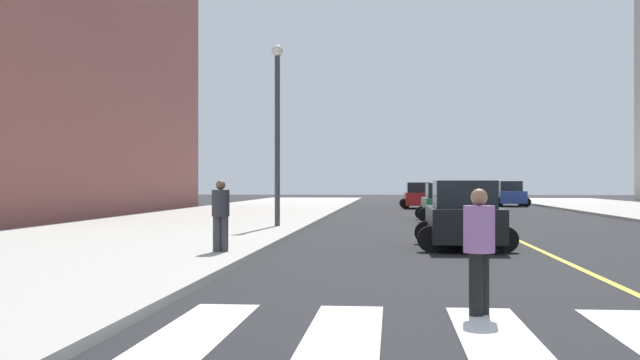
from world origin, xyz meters
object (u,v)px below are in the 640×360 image
at_px(pedestrian_walking_west, 221,212).
at_px(street_lamp, 277,118).
at_px(pedestrian_crossing, 479,246).
at_px(car_black_second, 463,217).
at_px(car_red_nearest, 418,196).
at_px(car_blue_third, 510,194).
at_px(car_green_fourth, 443,203).

bearing_deg(pedestrian_walking_west, street_lamp, -103.49).
xyz_separation_m(pedestrian_crossing, pedestrian_walking_west, (-5.27, 7.55, 0.14)).
height_order(car_black_second, street_lamp, street_lamp).
xyz_separation_m(car_red_nearest, car_blue_third, (7.19, 5.62, 0.05)).
distance_m(car_green_fourth, street_lamp, 10.77).
height_order(car_green_fourth, pedestrian_walking_west, pedestrian_walking_west).
bearing_deg(street_lamp, car_blue_third, 66.58).
bearing_deg(pedestrian_crossing, pedestrian_walking_west, -112.46).
xyz_separation_m(car_red_nearest, car_green_fourth, (0.57, -17.65, -0.02)).
xyz_separation_m(pedestrian_walking_west, street_lamp, (-0.28, 11.07, 3.18)).
bearing_deg(car_green_fourth, street_lamp, -132.80).
height_order(car_black_second, pedestrian_crossing, car_black_second).
relative_size(car_blue_third, street_lamp, 0.63).
bearing_deg(pedestrian_walking_west, pedestrian_crossing, 109.97).
bearing_deg(car_blue_third, pedestrian_crossing, 82.19).
relative_size(car_red_nearest, car_black_second, 0.98).
bearing_deg(car_black_second, car_red_nearest, 90.29).
distance_m(car_blue_third, street_lamp, 33.86).
distance_m(car_blue_third, pedestrian_crossing, 50.16).
relative_size(car_red_nearest, car_blue_third, 0.94).
bearing_deg(car_black_second, street_lamp, 129.27).
bearing_deg(pedestrian_walking_west, car_blue_third, -122.27).
height_order(pedestrian_crossing, street_lamp, street_lamp).
relative_size(car_green_fourth, pedestrian_walking_west, 2.35).
xyz_separation_m(car_black_second, car_green_fourth, (0.45, 15.39, -0.04)).
bearing_deg(street_lamp, pedestrian_walking_west, -88.57).
relative_size(pedestrian_crossing, pedestrian_walking_west, 1.01).
bearing_deg(pedestrian_crossing, street_lamp, -130.78).
xyz_separation_m(car_red_nearest, pedestrian_crossing, (-0.66, -43.91, 0.10)).
bearing_deg(car_red_nearest, street_lamp, -104.80).
xyz_separation_m(car_blue_third, car_green_fourth, (-6.62, -23.28, -0.07)).
height_order(car_red_nearest, pedestrian_walking_west, pedestrian_walking_west).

